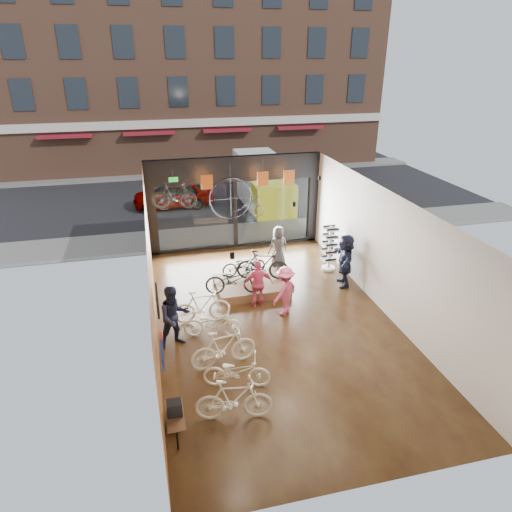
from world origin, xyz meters
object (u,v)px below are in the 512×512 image
object	(u,v)px
floor_bike_3	(223,348)
customer_1	(174,317)
penny_farthing	(240,199)
hung_bike	(174,195)
display_platform	(251,286)
customer_4	(278,247)
customer_3	(285,291)
display_bike_mid	(263,265)
floor_bike_4	(213,323)
sunglasses_rack	(330,248)
display_bike_left	(234,280)
floor_bike_5	(202,306)
street_car	(173,194)
box_truck	(264,183)
display_bike_right	(244,264)
floor_bike_1	(234,400)
floor_bike_2	(237,371)
customer_2	(258,284)
customer_5	(345,260)

from	to	relation	value
floor_bike_3	customer_1	bearing A→B (deg)	33.93
penny_farthing	hung_bike	size ratio (longest dim) A/B	1.28
display_platform	customer_4	world-z (taller)	customer_4
customer_3	display_bike_mid	bearing A→B (deg)	-120.64
floor_bike_4	sunglasses_rack	distance (m)	5.95
display_bike_left	sunglasses_rack	world-z (taller)	sunglasses_rack
floor_bike_5	customer_1	world-z (taller)	customer_1
street_car	box_truck	world-z (taller)	box_truck
display_bike_right	floor_bike_1	bearing A→B (deg)	160.46
display_platform	penny_farthing	distance (m)	3.39
floor_bike_3	penny_farthing	bearing A→B (deg)	-25.02
floor_bike_2	hung_bike	world-z (taller)	hung_bike
street_car	display_bike_left	bearing A→B (deg)	6.40
floor_bike_4	customer_2	distance (m)	2.21
floor_bike_1	display_bike_mid	xyz separation A→B (m)	(2.16, 5.92, 0.31)
customer_4	floor_bike_4	bearing A→B (deg)	44.69
customer_3	floor_bike_2	bearing A→B (deg)	17.45
floor_bike_2	penny_farthing	distance (m)	7.64
floor_bike_5	customer_5	world-z (taller)	customer_5
floor_bike_4	customer_5	world-z (taller)	customer_5
customer_1	hung_bike	distance (m)	5.19
floor_bike_1	hung_bike	size ratio (longest dim) A/B	1.11
floor_bike_1	floor_bike_4	xyz separation A→B (m)	(0.03, 3.30, -0.08)
floor_bike_5	customer_5	xyz separation A→B (m)	(5.12, 1.23, 0.42)
display_bike_right	customer_2	size ratio (longest dim) A/B	0.99
floor_bike_1	floor_bike_2	size ratio (longest dim) A/B	1.06
display_platform	customer_1	world-z (taller)	customer_1
street_car	penny_farthing	distance (m)	7.93
customer_3	floor_bike_1	bearing A→B (deg)	22.19
display_bike_mid	display_bike_right	distance (m)	0.74
box_truck	customer_1	xyz separation A→B (m)	(-5.52, -11.56, -0.32)
floor_bike_5	sunglasses_rack	xyz separation A→B (m)	(5.07, 2.50, 0.34)
street_car	floor_bike_2	xyz separation A→B (m)	(0.44, -14.63, -0.27)
street_car	customer_5	distance (m)	11.48
box_truck	floor_bike_2	world-z (taller)	box_truck
display_platform	customer_2	distance (m)	1.28
floor_bike_2	floor_bike_3	xyz separation A→B (m)	(-0.17, 0.87, 0.10)
street_car	floor_bike_3	bearing A→B (deg)	1.11
floor_bike_5	hung_bike	world-z (taller)	hung_bike
floor_bike_5	display_bike_left	size ratio (longest dim) A/B	0.93
customer_1	customer_2	world-z (taller)	customer_1
customer_4	display_bike_left	bearing A→B (deg)	38.64
floor_bike_5	display_bike_left	bearing A→B (deg)	-49.86
customer_1	display_bike_left	bearing A→B (deg)	28.06
floor_bike_4	display_platform	xyz separation A→B (m)	(1.69, 2.50, -0.29)
display_platform	display_bike_mid	xyz separation A→B (m)	(0.44, 0.12, 0.69)
penny_farthing	hung_bike	distance (m)	2.47
floor_bike_3	customer_4	size ratio (longest dim) A/B	1.13
customer_2	hung_bike	size ratio (longest dim) A/B	1.00
box_truck	display_bike_mid	xyz separation A→B (m)	(-2.32, -8.77, -0.40)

